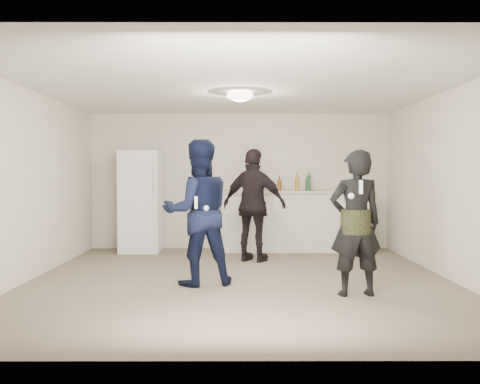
{
  "coord_description": "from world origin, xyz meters",
  "views": [
    {
      "loc": [
        -0.02,
        -6.93,
        1.4
      ],
      "look_at": [
        0.0,
        0.2,
        1.15
      ],
      "focal_mm": 40.0,
      "sensor_mm": 36.0,
      "label": 1
    }
  ],
  "objects_px": {
    "counter": "(294,222)",
    "woman": "(356,223)",
    "spectator": "(254,205)",
    "fridge": "(141,201)",
    "shaker": "(272,186)",
    "man": "(198,212)"
  },
  "relations": [
    {
      "from": "counter",
      "to": "woman",
      "type": "bearing_deg",
      "value": -84.51
    },
    {
      "from": "woman",
      "to": "spectator",
      "type": "relative_size",
      "value": 0.93
    },
    {
      "from": "counter",
      "to": "fridge",
      "type": "xyz_separation_m",
      "value": [
        -2.74,
        -0.07,
        0.38
      ]
    },
    {
      "from": "fridge",
      "to": "shaker",
      "type": "distance_m",
      "value": 2.36
    },
    {
      "from": "man",
      "to": "fridge",
      "type": "bearing_deg",
      "value": -82.71
    },
    {
      "from": "woman",
      "to": "spectator",
      "type": "xyz_separation_m",
      "value": [
        -1.09,
        2.37,
        0.06
      ]
    },
    {
      "from": "counter",
      "to": "shaker",
      "type": "relative_size",
      "value": 15.29
    },
    {
      "from": "woman",
      "to": "spectator",
      "type": "bearing_deg",
      "value": -73.33
    },
    {
      "from": "man",
      "to": "spectator",
      "type": "distance_m",
      "value": 1.92
    },
    {
      "from": "woman",
      "to": "counter",
      "type": "bearing_deg",
      "value": -92.5
    },
    {
      "from": "man",
      "to": "woman",
      "type": "height_order",
      "value": "man"
    },
    {
      "from": "fridge",
      "to": "shaker",
      "type": "bearing_deg",
      "value": 0.45
    },
    {
      "from": "man",
      "to": "woman",
      "type": "bearing_deg",
      "value": 145.79
    },
    {
      "from": "counter",
      "to": "shaker",
      "type": "distance_m",
      "value": 0.76
    },
    {
      "from": "counter",
      "to": "spectator",
      "type": "height_order",
      "value": "spectator"
    },
    {
      "from": "woman",
      "to": "fridge",
      "type": "bearing_deg",
      "value": -56.36
    },
    {
      "from": "counter",
      "to": "woman",
      "type": "xyz_separation_m",
      "value": [
        0.34,
        -3.54,
        0.31
      ]
    },
    {
      "from": "man",
      "to": "woman",
      "type": "distance_m",
      "value": 1.94
    },
    {
      "from": "shaker",
      "to": "man",
      "type": "xyz_separation_m",
      "value": [
        -1.11,
        -2.88,
        -0.26
      ]
    },
    {
      "from": "man",
      "to": "spectator",
      "type": "relative_size",
      "value": 1.02
    },
    {
      "from": "shaker",
      "to": "man",
      "type": "distance_m",
      "value": 3.1
    },
    {
      "from": "counter",
      "to": "man",
      "type": "bearing_deg",
      "value": -117.17
    }
  ]
}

